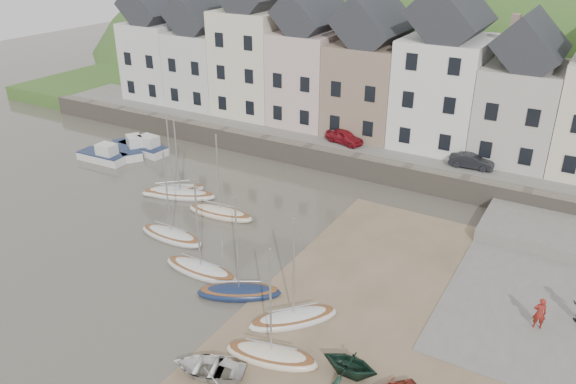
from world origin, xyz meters
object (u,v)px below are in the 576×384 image
Objects in this scene: sailboat_0 at (180,194)px; car_right at (472,161)px; person_red at (540,313)px; car_left at (344,137)px; rowboat_white at (209,367)px; rowboat_green at (350,363)px.

car_right is (18.30, 12.93, 1.89)m from sailboat_0.
car_left reaches higher than person_red.
person_red is (25.65, -2.81, 0.74)m from sailboat_0.
car_right is (-7.35, 15.74, 1.16)m from person_red.
rowboat_white is 1.01× the size of car_right.
rowboat_green is at bearing 177.36° from car_right.
car_left is (-11.33, 23.52, 1.45)m from rowboat_green.
car_right is at bearing -81.43° from person_red.
sailboat_0 reaches higher than car_right.
car_right is at bearing -74.91° from car_left.
car_right reaches higher than rowboat_white.
rowboat_green is at bearing 32.29° from person_red.
car_right is at bearing -179.33° from rowboat_green.
sailboat_0 is at bearing -154.04° from rowboat_white.
sailboat_0 is 1.88× the size of car_right.
sailboat_0 is at bearing 121.33° from car_right.
car_right reaches higher than person_red.
rowboat_green is 0.74× the size of car_left.
sailboat_0 reaches higher than rowboat_green.
person_red is (12.40, 10.90, 0.58)m from rowboat_white.
rowboat_green is (18.82, -10.59, 0.49)m from sailboat_0.
person_red reaches higher than rowboat_green.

